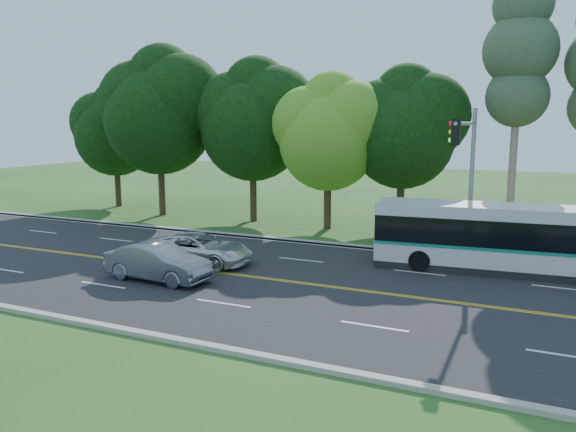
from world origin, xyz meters
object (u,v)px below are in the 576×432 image
at_px(traffic_signal, 467,162).
at_px(transit_bus, 507,240).
at_px(suv, 198,249).
at_px(sedan, 158,262).

height_order(traffic_signal, transit_bus, traffic_signal).
bearing_deg(transit_bus, suv, -166.42).
height_order(sedan, suv, sedan).
bearing_deg(sedan, traffic_signal, -53.01).
distance_m(traffic_signal, transit_bus, 3.72).
height_order(transit_bus, sedan, transit_bus).
distance_m(transit_bus, suv, 13.46).
bearing_deg(traffic_signal, suv, -157.62).
xyz_separation_m(traffic_signal, sedan, (-10.91, -7.43, -3.91)).
relative_size(transit_bus, sedan, 2.46).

